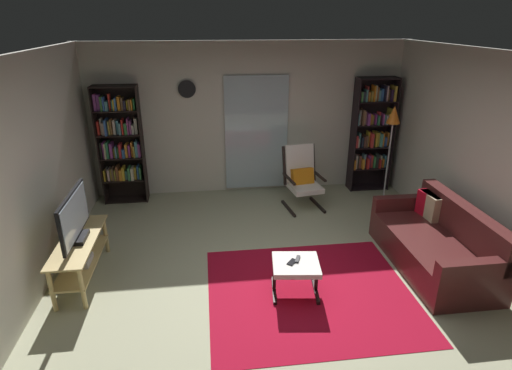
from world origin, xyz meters
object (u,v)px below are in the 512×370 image
Objects in this scene: leather_sofa at (436,244)px; ottoman at (296,268)px; cell_phone at (292,262)px; floor_lamp_by_shelf at (393,124)px; tv_stand at (80,253)px; bookshelf_near_sofa at (372,131)px; television at (74,218)px; lounge_armchair at (302,176)px; tv_remote at (298,259)px; wall_clock at (187,89)px; bookshelf_near_tv at (120,143)px.

leather_sofa is 3.16× the size of ottoman.
floor_lamp_by_shelf is (2.04, 2.17, 0.98)m from cell_phone.
bookshelf_near_sofa is at bearing 27.74° from tv_stand.
tv_stand is at bearing 166.75° from ottoman.
bookshelf_near_sofa is at bearing 27.64° from television.
tv_stand is 3.54m from lounge_armchair.
floor_lamp_by_shelf is at bearing 19.57° from television.
ottoman is at bearing -95.25° from tv_remote.
television reaches higher than leather_sofa.
lounge_armchair is 3.53× the size of wall_clock.
television is 0.49× the size of bookshelf_near_sofa.
leather_sofa is 12.60× the size of tv_remote.
ottoman is (2.34, -2.91, -0.70)m from bookshelf_near_tv.
bookshelf_near_sofa is at bearing 91.28° from floor_lamp_by_shelf.
tv_stand reaches higher than cell_phone.
bookshelf_near_tv reaches higher than television.
cell_phone is at bearing -124.71° from bookshelf_near_sofa.
wall_clock is at bearing 164.30° from floor_lamp_by_shelf.
wall_clock is at bearing 149.30° from cell_phone.
bookshelf_near_tv is 3.04m from lounge_armchair.
floor_lamp_by_shelf is at bearing 86.59° from leather_sofa.
television is at bearing 166.51° from ottoman.
cell_phone is at bearing -170.10° from leather_sofa.
lounge_armchair is at bearing -23.11° from wall_clock.
leather_sofa is at bearing 48.46° from cell_phone.
television is at bearing -169.83° from tv_remote.
ottoman is at bearing -68.61° from wall_clock.
lounge_armchair reaches higher than leather_sofa.
tv_remote is at bearing -12.11° from television.
cell_phone is at bearing -13.54° from television.
ottoman is at bearing 27.55° from cell_phone.
tv_stand is 0.71× the size of leather_sofa.
tv_remote is (0.03, 0.06, 0.08)m from ottoman.
cell_phone is at bearing -51.65° from bookshelf_near_tv.
lounge_armchair is (-1.38, -0.61, -0.54)m from bookshelf_near_sofa.
cell_phone is (2.43, -0.59, -0.41)m from television.
tv_stand is at bearing -102.13° from television.
floor_lamp_by_shelf is at bearing -5.25° from lounge_armchair.
bookshelf_near_tv is at bearing 86.61° from tv_stand.
wall_clock reaches higher than television.
ottoman is (-1.98, -2.93, -0.75)m from bookshelf_near_sofa.
bookshelf_near_tv is at bearing 170.47° from floor_lamp_by_shelf.
television is 4.78m from floor_lamp_by_shelf.
television reaches higher than cell_phone.
television is 2.98m from wall_clock.
leather_sofa reaches higher than tv_stand.
tv_stand is 2.23× the size of ottoman.
wall_clock is at bearing 63.07° from tv_stand.
floor_lamp_by_shelf is (0.11, 1.84, 1.09)m from leather_sofa.
bookshelf_near_sofa is 3.61m from cell_phone.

